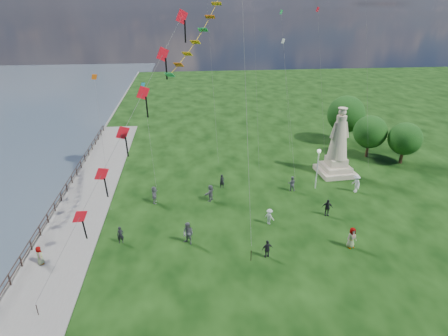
{
  "coord_description": "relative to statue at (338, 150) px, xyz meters",
  "views": [
    {
      "loc": [
        -3.96,
        -19.6,
        17.71
      ],
      "look_at": [
        -1.0,
        8.0,
        5.5
      ],
      "focal_mm": 30.0,
      "sensor_mm": 36.0,
      "label": 1
    }
  ],
  "objects": [
    {
      "name": "small_kites",
      "position": [
        -8.98,
        5.19,
        11.19
      ],
      "size": [
        29.76,
        18.08,
        27.2
      ],
      "color": "teal",
      "rests_on": "ground"
    },
    {
      "name": "lamppost",
      "position": [
        -3.41,
        -3.35,
        0.26
      ],
      "size": [
        0.4,
        0.4,
        4.36
      ],
      "color": "silver",
      "rests_on": "ground"
    },
    {
      "name": "person_9",
      "position": [
        -4.2,
        -8.78,
        -2.08
      ],
      "size": [
        1.03,
        0.69,
        1.61
      ],
      "primitive_type": "imported",
      "rotation": [
        0.0,
        0.0,
        -0.23
      ],
      "color": "black",
      "rests_on": "ground"
    },
    {
      "name": "person_0",
      "position": [
        -22.22,
        -11.17,
        -2.15
      ],
      "size": [
        0.57,
        0.4,
        1.47
      ],
      "primitive_type": "imported",
      "rotation": [
        0.0,
        0.0,
        0.1
      ],
      "color": "black",
      "rests_on": "ground"
    },
    {
      "name": "person_5",
      "position": [
        -19.94,
        -4.72,
        -2.02
      ],
      "size": [
        0.72,
        1.61,
        1.72
      ],
      "primitive_type": "imported",
      "rotation": [
        0.0,
        0.0,
        1.55
      ],
      "color": "#595960",
      "rests_on": "ground"
    },
    {
      "name": "person_7",
      "position": [
        -6.06,
        -3.63,
        -2.08
      ],
      "size": [
        0.87,
        0.65,
        1.61
      ],
      "primitive_type": "imported",
      "rotation": [
        0.0,
        0.0,
        2.9
      ],
      "color": "#595960",
      "rests_on": "ground"
    },
    {
      "name": "tree_row",
      "position": [
        6.17,
        6.65,
        0.74
      ],
      "size": [
        8.5,
        12.25,
        6.55
      ],
      "color": "#382314",
      "rests_on": "ground"
    },
    {
      "name": "person_11",
      "position": [
        -14.52,
        -4.85,
        -2.05
      ],
      "size": [
        1.43,
        1.65,
        1.67
      ],
      "primitive_type": "imported",
      "rotation": [
        0.0,
        0.0,
        4.11
      ],
      "color": "#595960",
      "rests_on": "ground"
    },
    {
      "name": "person_3",
      "position": [
        -10.91,
        -14.27,
        -2.13
      ],
      "size": [
        0.96,
        0.63,
        1.5
      ],
      "primitive_type": "imported",
      "rotation": [
        0.0,
        0.0,
        3.36
      ],
      "color": "black",
      "rests_on": "ground"
    },
    {
      "name": "waterfront",
      "position": [
        -27.93,
        -8.57,
        -2.95
      ],
      "size": [
        200.0,
        200.0,
        1.51
      ],
      "color": "#384954",
      "rests_on": "ground"
    },
    {
      "name": "red_kite_train",
      "position": [
        -20.17,
        -12.95,
        7.92
      ],
      "size": [
        10.08,
        9.35,
        17.42
      ],
      "color": "black",
      "rests_on": "ground"
    },
    {
      "name": "person_6",
      "position": [
        -13.1,
        -2.2,
        -2.15
      ],
      "size": [
        0.6,
        0.47,
        1.47
      ],
      "primitive_type": "imported",
      "rotation": [
        0.0,
        0.0,
        0.23
      ],
      "color": "black",
      "rests_on": "ground"
    },
    {
      "name": "person_2",
      "position": [
        -9.73,
        -9.65,
        -2.15
      ],
      "size": [
        0.99,
        1.03,
        1.47
      ],
      "primitive_type": "imported",
      "rotation": [
        0.0,
        0.0,
        2.3
      ],
      "color": "silver",
      "rests_on": "ground"
    },
    {
      "name": "person_8",
      "position": [
        0.36,
        -4.61,
        -1.93
      ],
      "size": [
        0.75,
        1.28,
        1.91
      ],
      "primitive_type": "imported",
      "rotation": [
        0.0,
        0.0,
        -1.48
      ],
      "color": "silver",
      "rests_on": "ground"
    },
    {
      "name": "person_10",
      "position": [
        -27.7,
        -13.38,
        -2.15
      ],
      "size": [
        0.68,
        0.83,
        1.47
      ],
      "primitive_type": "imported",
      "rotation": [
        0.0,
        0.0,
        1.96
      ],
      "color": "#595960",
      "rests_on": "ground"
    },
    {
      "name": "person_4",
      "position": [
        -4.05,
        -13.71,
        -2.0
      ],
      "size": [
        0.97,
        0.74,
        1.76
      ],
      "primitive_type": "imported",
      "rotation": [
        0.0,
        0.0,
        0.27
      ],
      "color": "#595960",
      "rests_on": "ground"
    },
    {
      "name": "person_1",
      "position": [
        -16.82,
        -11.88,
        -1.92
      ],
      "size": [
        1.09,
        1.04,
        1.92
      ],
      "primitive_type": "imported",
      "rotation": [
        0.0,
        0.0,
        -0.69
      ],
      "color": "#595960",
      "rests_on": "ground"
    },
    {
      "name": "statue",
      "position": [
        0.0,
        0.0,
        0.0
      ],
      "size": [
        4.01,
        4.01,
        7.63
      ],
      "rotation": [
        0.0,
        0.0,
        0.07
      ],
      "color": "#BFA891",
      "rests_on": "ground"
    }
  ]
}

